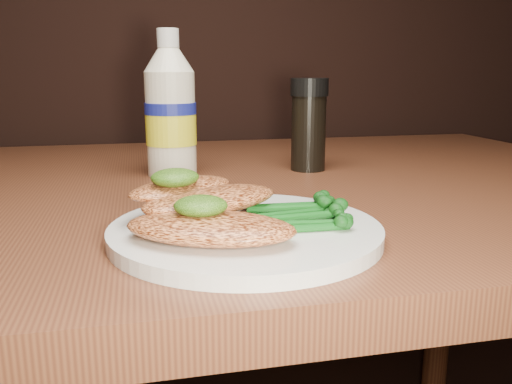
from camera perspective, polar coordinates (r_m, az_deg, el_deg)
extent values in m
cylinder|color=white|center=(0.47, -1.13, -4.23)|extent=(0.24, 0.24, 0.01)
ellipsoid|color=#ED864B|center=(0.42, -4.91, -3.83)|extent=(0.16, 0.12, 0.02)
ellipsoid|color=#ED864B|center=(0.48, -4.81, -0.83)|extent=(0.15, 0.12, 0.02)
ellipsoid|color=#ED864B|center=(0.50, -7.98, 0.41)|extent=(0.12, 0.11, 0.02)
ellipsoid|color=black|center=(0.42, -5.94, -1.48)|extent=(0.05, 0.05, 0.02)
ellipsoid|color=black|center=(0.48, -8.67, 1.54)|extent=(0.05, 0.05, 0.02)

